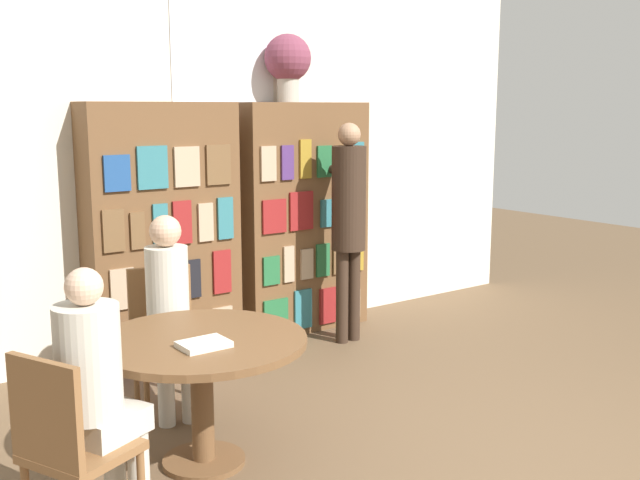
{
  "coord_description": "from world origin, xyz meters",
  "views": [
    {
      "loc": [
        -2.93,
        -1.91,
        1.88
      ],
      "look_at": [
        -0.18,
        1.84,
        1.05
      ],
      "focal_mm": 42.0,
      "sensor_mm": 36.0,
      "label": 1
    }
  ],
  "objects_px": {
    "flower_vase": "(288,61)",
    "chair_near_camera": "(67,442)",
    "seated_reader_left": "(169,304)",
    "chair_left_side": "(164,331)",
    "seated_reader_right": "(96,383)",
    "reading_table": "(201,361)",
    "bookshelf_right": "(304,219)",
    "librarian_standing": "(348,212)",
    "bookshelf_left": "(163,234)"
  },
  "relations": [
    {
      "from": "chair_near_camera",
      "to": "seated_reader_left",
      "type": "height_order",
      "value": "seated_reader_left"
    },
    {
      "from": "bookshelf_right",
      "to": "reading_table",
      "type": "bearing_deg",
      "value": -137.3
    },
    {
      "from": "chair_near_camera",
      "to": "librarian_standing",
      "type": "distance_m",
      "value": 3.23
    },
    {
      "from": "bookshelf_right",
      "to": "seated_reader_left",
      "type": "height_order",
      "value": "bookshelf_right"
    },
    {
      "from": "reading_table",
      "to": "seated_reader_left",
      "type": "relative_size",
      "value": 0.89
    },
    {
      "from": "bookshelf_right",
      "to": "flower_vase",
      "type": "bearing_deg",
      "value": 178.06
    },
    {
      "from": "bookshelf_left",
      "to": "librarian_standing",
      "type": "bearing_deg",
      "value": -20.23
    },
    {
      "from": "seated_reader_left",
      "to": "flower_vase",
      "type": "bearing_deg",
      "value": -134.47
    },
    {
      "from": "seated_reader_left",
      "to": "librarian_standing",
      "type": "xyz_separation_m",
      "value": [
        1.79,
        0.52,
        0.36
      ]
    },
    {
      "from": "flower_vase",
      "to": "chair_left_side",
      "type": "relative_size",
      "value": 0.61
    },
    {
      "from": "bookshelf_left",
      "to": "bookshelf_right",
      "type": "xyz_separation_m",
      "value": [
        1.27,
        0.0,
        -0.0
      ]
    },
    {
      "from": "bookshelf_left",
      "to": "chair_left_side",
      "type": "relative_size",
      "value": 2.18
    },
    {
      "from": "chair_left_side",
      "to": "seated_reader_right",
      "type": "relative_size",
      "value": 0.73
    },
    {
      "from": "reading_table",
      "to": "seated_reader_left",
      "type": "distance_m",
      "value": 0.73
    },
    {
      "from": "seated_reader_right",
      "to": "librarian_standing",
      "type": "relative_size",
      "value": 0.69
    },
    {
      "from": "bookshelf_left",
      "to": "seated_reader_right",
      "type": "xyz_separation_m",
      "value": [
        -1.24,
        -2.01,
        -0.26
      ]
    },
    {
      "from": "seated_reader_left",
      "to": "seated_reader_right",
      "type": "distance_m",
      "value": 1.27
    },
    {
      "from": "chair_left_side",
      "to": "bookshelf_right",
      "type": "bearing_deg",
      "value": -140.87
    },
    {
      "from": "bookshelf_right",
      "to": "librarian_standing",
      "type": "xyz_separation_m",
      "value": [
        0.08,
        -0.5,
        0.11
      ]
    },
    {
      "from": "chair_near_camera",
      "to": "reading_table",
      "type": "bearing_deg",
      "value": 90.0
    },
    {
      "from": "chair_near_camera",
      "to": "flower_vase",
      "type": "bearing_deg",
      "value": 105.69
    },
    {
      "from": "flower_vase",
      "to": "bookshelf_left",
      "type": "bearing_deg",
      "value": -179.75
    },
    {
      "from": "chair_left_side",
      "to": "librarian_standing",
      "type": "xyz_separation_m",
      "value": [
        1.75,
        0.34,
        0.58
      ]
    },
    {
      "from": "seated_reader_left",
      "to": "seated_reader_right",
      "type": "height_order",
      "value": "seated_reader_left"
    },
    {
      "from": "reading_table",
      "to": "chair_near_camera",
      "type": "relative_size",
      "value": 1.26
    },
    {
      "from": "chair_near_camera",
      "to": "bookshelf_left",
      "type": "bearing_deg",
      "value": 122.21
    },
    {
      "from": "chair_near_camera",
      "to": "seated_reader_left",
      "type": "bearing_deg",
      "value": 113.74
    },
    {
      "from": "librarian_standing",
      "to": "reading_table",
      "type": "bearing_deg",
      "value": -147.97
    },
    {
      "from": "bookshelf_right",
      "to": "seated_reader_right",
      "type": "height_order",
      "value": "bookshelf_right"
    },
    {
      "from": "reading_table",
      "to": "chair_near_camera",
      "type": "height_order",
      "value": "chair_near_camera"
    },
    {
      "from": "reading_table",
      "to": "flower_vase",
      "type": "bearing_deg",
      "value": 45.08
    },
    {
      "from": "chair_left_side",
      "to": "seated_reader_right",
      "type": "height_order",
      "value": "seated_reader_right"
    },
    {
      "from": "bookshelf_left",
      "to": "seated_reader_left",
      "type": "height_order",
      "value": "bookshelf_left"
    },
    {
      "from": "chair_near_camera",
      "to": "seated_reader_right",
      "type": "bearing_deg",
      "value": 90.0
    },
    {
      "from": "flower_vase",
      "to": "seated_reader_left",
      "type": "relative_size",
      "value": 0.43
    },
    {
      "from": "chair_left_side",
      "to": "seated_reader_left",
      "type": "xyz_separation_m",
      "value": [
        -0.04,
        -0.18,
        0.22
      ]
    },
    {
      "from": "bookshelf_right",
      "to": "chair_near_camera",
      "type": "distance_m",
      "value": 3.42
    },
    {
      "from": "librarian_standing",
      "to": "chair_near_camera",
      "type": "bearing_deg",
      "value": -150.3
    },
    {
      "from": "reading_table",
      "to": "chair_left_side",
      "type": "height_order",
      "value": "chair_left_side"
    },
    {
      "from": "librarian_standing",
      "to": "bookshelf_right",
      "type": "bearing_deg",
      "value": 99.51
    },
    {
      "from": "seated_reader_right",
      "to": "librarian_standing",
      "type": "xyz_separation_m",
      "value": [
        2.6,
        1.5,
        0.37
      ]
    },
    {
      "from": "chair_near_camera",
      "to": "librarian_standing",
      "type": "height_order",
      "value": "librarian_standing"
    },
    {
      "from": "chair_left_side",
      "to": "librarian_standing",
      "type": "bearing_deg",
      "value": -156.6
    },
    {
      "from": "seated_reader_left",
      "to": "seated_reader_right",
      "type": "xyz_separation_m",
      "value": [
        -0.81,
        -0.99,
        -0.01
      ]
    },
    {
      "from": "flower_vase",
      "to": "chair_near_camera",
      "type": "relative_size",
      "value": 0.61
    },
    {
      "from": "chair_left_side",
      "to": "seated_reader_right",
      "type": "distance_m",
      "value": 1.45
    },
    {
      "from": "bookshelf_right",
      "to": "reading_table",
      "type": "distance_m",
      "value": 2.56
    },
    {
      "from": "flower_vase",
      "to": "seated_reader_right",
      "type": "distance_m",
      "value": 3.47
    },
    {
      "from": "flower_vase",
      "to": "chair_near_camera",
      "type": "height_order",
      "value": "flower_vase"
    },
    {
      "from": "flower_vase",
      "to": "seated_reader_left",
      "type": "distance_m",
      "value": 2.42
    }
  ]
}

